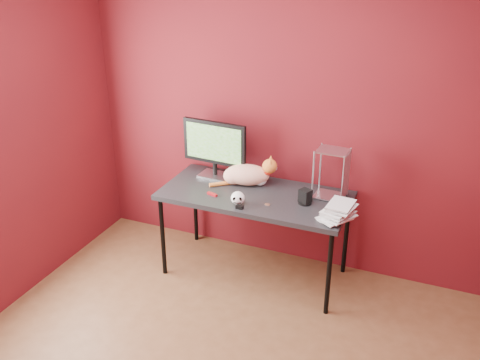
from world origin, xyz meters
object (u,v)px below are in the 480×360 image
at_px(cat, 247,174).
at_px(speaker, 305,197).
at_px(skull_mug, 238,198).
at_px(book_stack, 336,126).
at_px(monitor, 215,146).
at_px(desk, 255,199).

height_order(cat, speaker, cat).
bearing_deg(skull_mug, speaker, 6.48).
height_order(speaker, book_stack, book_stack).
bearing_deg(cat, skull_mug, -93.89).
relative_size(cat, book_stack, 0.37).
relative_size(monitor, speaker, 4.87).
bearing_deg(speaker, monitor, -168.34).
distance_m(monitor, book_stack, 1.18).
relative_size(monitor, cat, 1.11).
bearing_deg(monitor, desk, -18.08).
bearing_deg(book_stack, speaker, 152.34).
distance_m(desk, cat, 0.23).
bearing_deg(monitor, speaker, -9.11).
height_order(desk, speaker, speaker).
bearing_deg(desk, monitor, 158.03).
bearing_deg(skull_mug, desk, 59.06).
xyz_separation_m(cat, speaker, (0.54, -0.15, -0.04)).
xyz_separation_m(monitor, book_stack, (1.06, -0.31, 0.42)).
bearing_deg(desk, skull_mug, -103.51).
distance_m(monitor, speaker, 0.90).
xyz_separation_m(skull_mug, speaker, (0.47, 0.21, 0.00)).
relative_size(skull_mug, book_stack, 0.08).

